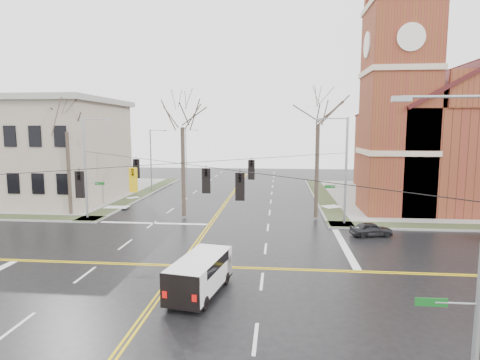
# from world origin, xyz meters

# --- Properties ---
(ground) EXTENTS (120.00, 120.00, 0.00)m
(ground) POSITION_xyz_m (0.00, 0.00, 0.00)
(ground) COLOR black
(ground) RESTS_ON ground
(sidewalks) EXTENTS (80.00, 80.00, 0.17)m
(sidewalks) POSITION_xyz_m (0.00, 0.00, 0.08)
(sidewalks) COLOR gray
(sidewalks) RESTS_ON ground
(road_markings) EXTENTS (100.00, 100.00, 0.01)m
(road_markings) POSITION_xyz_m (0.00, 0.00, 0.01)
(road_markings) COLOR gold
(road_markings) RESTS_ON ground
(church) EXTENTS (24.28, 27.48, 27.50)m
(church) POSITION_xyz_m (24.76, 24.78, 8.43)
(church) COLOR brown
(church) RESTS_ON ground
(civic_building_a) EXTENTS (18.00, 14.00, 11.00)m
(civic_building_a) POSITION_xyz_m (-22.00, 20.00, 5.50)
(civic_building_a) COLOR gray
(civic_building_a) RESTS_ON ground
(signal_pole_ne) EXTENTS (2.75, 0.22, 9.00)m
(signal_pole_ne) POSITION_xyz_m (11.32, 11.50, 4.95)
(signal_pole_ne) COLOR gray
(signal_pole_ne) RESTS_ON ground
(signal_pole_nw) EXTENTS (2.75, 0.22, 9.00)m
(signal_pole_nw) POSITION_xyz_m (-11.32, 11.50, 4.95)
(signal_pole_nw) COLOR gray
(signal_pole_nw) RESTS_ON ground
(signal_pole_se) EXTENTS (2.75, 0.22, 9.00)m
(signal_pole_se) POSITION_xyz_m (11.32, -11.50, 4.95)
(signal_pole_se) COLOR gray
(signal_pole_se) RESTS_ON ground
(span_wires) EXTENTS (23.02, 23.02, 0.03)m
(span_wires) POSITION_xyz_m (0.00, 0.00, 6.20)
(span_wires) COLOR black
(span_wires) RESTS_ON ground
(traffic_signals) EXTENTS (8.21, 8.26, 1.30)m
(traffic_signals) POSITION_xyz_m (-0.00, -0.67, 5.45)
(traffic_signals) COLOR black
(traffic_signals) RESTS_ON ground
(streetlight_north_a) EXTENTS (2.30, 0.20, 8.00)m
(streetlight_north_a) POSITION_xyz_m (-10.65, 28.00, 4.47)
(streetlight_north_a) COLOR gray
(streetlight_north_a) RESTS_ON ground
(streetlight_north_b) EXTENTS (2.30, 0.20, 8.00)m
(streetlight_north_b) POSITION_xyz_m (-10.65, 48.00, 4.47)
(streetlight_north_b) COLOR gray
(streetlight_north_b) RESTS_ON ground
(cargo_van) EXTENTS (2.74, 5.14, 1.86)m
(cargo_van) POSITION_xyz_m (2.04, -3.80, 1.10)
(cargo_van) COLOR white
(cargo_van) RESTS_ON ground
(parked_car_a) EXTENTS (3.40, 1.93, 1.09)m
(parked_car_a) POSITION_xyz_m (12.97, 8.01, 0.54)
(parked_car_a) COLOR black
(parked_car_a) RESTS_ON ground
(tree_nw_far) EXTENTS (4.00, 4.00, 11.66)m
(tree_nw_far) POSITION_xyz_m (-13.88, 13.02, 8.44)
(tree_nw_far) COLOR #392C24
(tree_nw_far) RESTS_ON ground
(tree_nw_near) EXTENTS (4.00, 4.00, 12.28)m
(tree_nw_near) POSITION_xyz_m (-2.87, 12.98, 8.87)
(tree_nw_near) COLOR #392C24
(tree_nw_near) RESTS_ON ground
(tree_ne) EXTENTS (4.00, 4.00, 12.69)m
(tree_ne) POSITION_xyz_m (9.27, 13.60, 9.17)
(tree_ne) COLOR #392C24
(tree_ne) RESTS_ON ground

